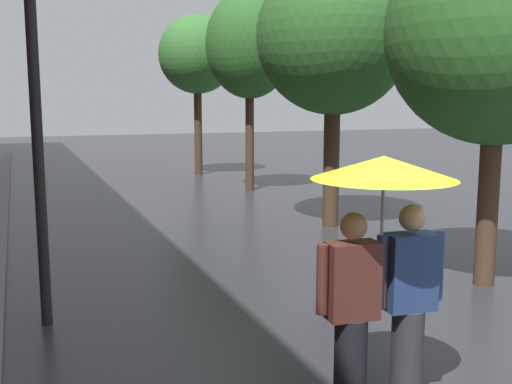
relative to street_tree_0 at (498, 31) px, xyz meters
name	(u,v)px	position (x,y,z in m)	size (l,w,h in m)	color
kerb_strip	(1,217)	(-6.20, 7.22, -3.29)	(0.30, 36.00, 0.12)	slate
street_tree_0	(498,31)	(0.00, 0.00, 0.00)	(2.87, 2.87, 4.84)	#473323
street_tree_1	(334,37)	(-0.08, 4.19, 0.31)	(2.95, 2.95, 5.17)	#473323
street_tree_2	(250,45)	(0.10, 9.14, 0.56)	(2.34, 2.34, 5.37)	#473323
street_tree_3	(197,55)	(-0.20, 13.12, 0.55)	(2.50, 2.50, 5.19)	#473323
couple_under_umbrella	(382,244)	(-3.21, -2.38, -1.97)	(1.12, 1.12, 2.06)	black
street_lamp_post	(36,117)	(-5.60, 0.61, -1.05)	(0.24, 0.24, 3.88)	black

